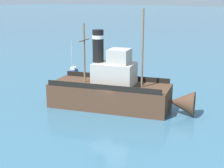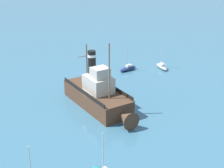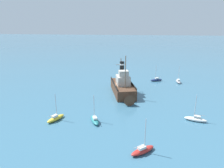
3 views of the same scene
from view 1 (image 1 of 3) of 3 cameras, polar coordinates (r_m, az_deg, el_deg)
The scene contains 4 objects.
ground_plane at distance 34.00m, azimuth -0.84°, elevation -4.44°, with size 600.00×600.00×0.00m, color #38667F.
old_tugboat at distance 34.35m, azimuth 0.58°, elevation -1.04°, with size 7.56×14.77×9.90m.
sailboat_grey at distance 53.78m, azimuth -1.41°, elevation 3.18°, with size 1.28×3.85×4.90m.
sailboat_navy at distance 49.45m, azimuth -6.49°, elevation 2.07°, with size 3.92×2.56×4.90m.
Camera 1 is at (26.11, 18.72, 11.13)m, focal length 55.00 mm.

